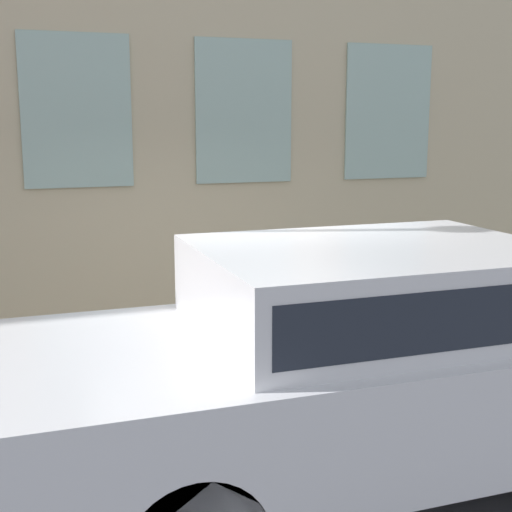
% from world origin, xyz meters
% --- Properties ---
extents(ground_plane, '(80.00, 80.00, 0.00)m').
position_xyz_m(ground_plane, '(0.00, 0.00, 0.00)').
color(ground_plane, '#47474C').
extents(sidewalk, '(2.88, 60.00, 0.17)m').
position_xyz_m(sidewalk, '(1.44, 0.00, 0.09)').
color(sidewalk, '#A8A093').
rests_on(sidewalk, ground_plane).
extents(fire_hydrant, '(0.33, 0.44, 0.76)m').
position_xyz_m(fire_hydrant, '(0.67, -0.12, 0.56)').
color(fire_hydrant, red).
rests_on(fire_hydrant, sidewalk).
extents(person, '(0.30, 0.20, 1.25)m').
position_xyz_m(person, '(1.26, -0.92, 0.92)').
color(person, '#726651').
rests_on(person, sidewalk).
extents(parked_car_silver_near, '(2.08, 4.97, 1.76)m').
position_xyz_m(parked_car_silver_near, '(-1.57, -0.49, 0.99)').
color(parked_car_silver_near, black).
rests_on(parked_car_silver_near, ground_plane).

